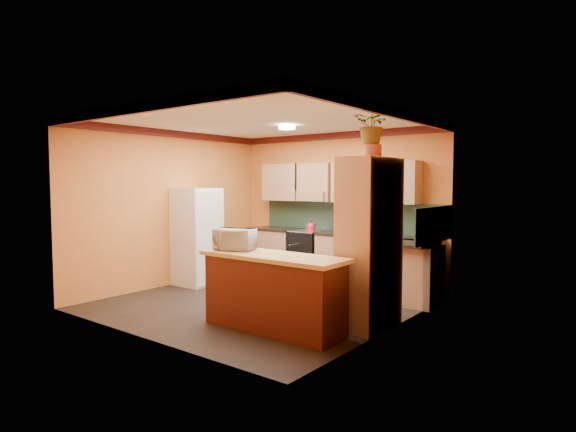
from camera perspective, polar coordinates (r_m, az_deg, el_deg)
The scene contains 15 objects.
room_shell at distance 7.33m, azimuth -1.53°, elevation 6.27°, with size 4.24×4.24×2.72m.
base_cabinets_back at distance 8.58m, azimuth 5.82°, elevation -5.13°, with size 3.65×0.60×0.88m, color #A57257.
countertop_back at distance 8.51m, azimuth 5.84°, elevation -2.08°, with size 3.65×0.62×0.04m, color black.
stove at distance 8.91m, azimuth 2.40°, elevation -4.67°, with size 0.58×0.58×0.91m, color black.
kettle at distance 8.75m, azimuth 2.75°, elevation -1.24°, with size 0.17×0.17×0.18m, color red, non-canonical shape.
sink at distance 8.13m, azimuth 10.49°, elevation -2.16°, with size 0.48×0.40×0.03m, color silver.
base_cabinets_right at distance 7.39m, azimuth 14.41°, elevation -6.72°, with size 0.60×0.80×0.88m, color #A57257.
countertop_right at distance 7.32m, azimuth 14.47°, elevation -3.18°, with size 0.62×0.80×0.04m, color black.
fridge at distance 8.60m, azimuth -10.75°, elevation -2.40°, with size 0.68×0.66×1.70m, color white.
pantry at distance 6.02m, azimuth 9.64°, elevation -3.20°, with size 0.48×0.90×2.10m, color #A57257.
fern_pot at distance 6.03m, azimuth 9.99°, elevation 7.57°, with size 0.22×0.22×0.16m, color #A44327.
fern at distance 6.05m, azimuth 10.03°, elevation 10.63°, with size 0.44×0.38×0.49m, color #A57257.
breakfast_bar at distance 5.92m, azimuth -1.78°, elevation -9.27°, with size 1.80×0.55×0.88m, color #521613.
bar_top at distance 5.83m, azimuth -1.79°, elevation -4.81°, with size 1.90×0.65×0.05m, color tan.
microwave at distance 6.23m, azimuth -6.34°, elevation -2.76°, with size 0.49×0.34×0.27m, color white.
Camera 1 is at (4.65, -5.40, 1.80)m, focal length 30.00 mm.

